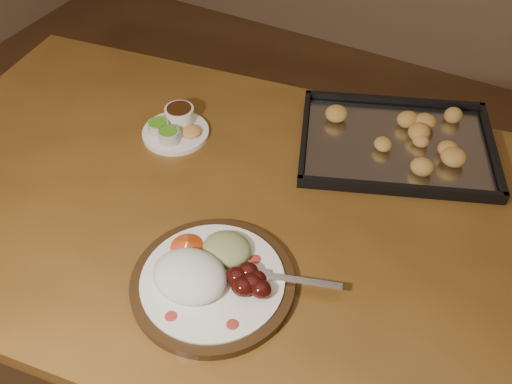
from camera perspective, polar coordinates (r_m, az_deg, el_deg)
The scene contains 4 objects.
dining_table at distance 1.26m, azimuth -2.51°, elevation -4.24°, with size 1.61×1.10×0.75m.
dinner_plate at distance 1.04m, azimuth -4.68°, elevation -8.45°, with size 0.36×0.30×0.07m.
condiment_saucer at distance 1.35m, azimuth -8.11°, elevation 6.45°, with size 0.16×0.16×0.05m.
baking_tray at distance 1.34m, azimuth 13.88°, elevation 4.80°, with size 0.52×0.46×0.05m.
Camera 1 is at (0.50, -0.60, 1.61)m, focal length 40.00 mm.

